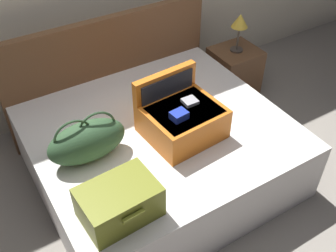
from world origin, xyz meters
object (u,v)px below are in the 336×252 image
object	(u,v)px
bed	(160,151)
pillow_near_headboard	(164,90)
duffel_bag	(87,141)
nightstand	(233,73)
hard_case_large	(182,118)
table_lamp	(240,23)
hard_case_medium	(119,202)

from	to	relation	value
bed	pillow_near_headboard	world-z (taller)	pillow_near_headboard
bed	pillow_near_headboard	size ratio (longest dim) A/B	4.56
duffel_bag	pillow_near_headboard	world-z (taller)	duffel_bag
nightstand	pillow_near_headboard	bearing A→B (deg)	-163.33
hard_case_large	nightstand	world-z (taller)	hard_case_large
pillow_near_headboard	nightstand	xyz separation A→B (m)	(1.00, 0.30, -0.34)
nightstand	table_lamp	world-z (taller)	table_lamp
hard_case_large	nightstand	distance (m)	1.39
hard_case_medium	nightstand	distance (m)	2.19
hard_case_large	pillow_near_headboard	size ratio (longest dim) A/B	1.36
duffel_bag	bed	bearing A→B (deg)	1.95
hard_case_large	hard_case_medium	distance (m)	0.83
hard_case_large	duffel_bag	xyz separation A→B (m)	(-0.68, 0.12, 0.00)
bed	nightstand	size ratio (longest dim) A/B	3.58
hard_case_medium	bed	bearing A→B (deg)	39.95
bed	duffel_bag	bearing A→B (deg)	-178.05
hard_case_large	pillow_near_headboard	bearing A→B (deg)	71.44
pillow_near_headboard	table_lamp	bearing A→B (deg)	16.67
hard_case_medium	table_lamp	distance (m)	2.17
pillow_near_headboard	nightstand	distance (m)	1.10
hard_case_large	pillow_near_headboard	world-z (taller)	hard_case_large
hard_case_large	hard_case_medium	xyz separation A→B (m)	(-0.71, -0.43, -0.03)
hard_case_large	hard_case_medium	bearing A→B (deg)	-153.26
hard_case_medium	duffel_bag	xyz separation A→B (m)	(0.04, 0.55, 0.03)
pillow_near_headboard	table_lamp	distance (m)	1.06
bed	hard_case_large	distance (m)	0.44
bed	duffel_bag	size ratio (longest dim) A/B	3.40
bed	hard_case_large	world-z (taller)	hard_case_large
bed	hard_case_medium	size ratio (longest dim) A/B	3.99
duffel_bag	pillow_near_headboard	size ratio (longest dim) A/B	1.34
hard_case_large	pillow_near_headboard	distance (m)	0.45
nightstand	table_lamp	xyz separation A→B (m)	(-0.00, 0.00, 0.55)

